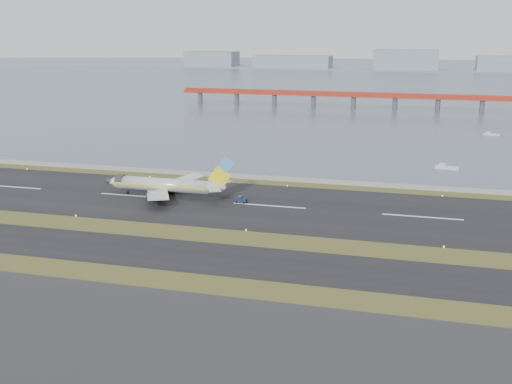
% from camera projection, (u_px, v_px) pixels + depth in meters
% --- Properties ---
extents(ground, '(1000.00, 1000.00, 0.00)m').
position_uv_depth(ground, '(237.00, 241.00, 144.30)').
color(ground, '#3F4C1B').
rests_on(ground, ground).
extents(apron_strip, '(1000.00, 50.00, 0.10)m').
position_uv_depth(apron_strip, '(126.00, 359.00, 92.91)').
color(apron_strip, '#29292B').
rests_on(apron_strip, ground).
extents(taxiway_strip, '(1000.00, 18.00, 0.10)m').
position_uv_depth(taxiway_strip, '(220.00, 259.00, 133.08)').
color(taxiway_strip, black).
rests_on(taxiway_strip, ground).
extents(runway_strip, '(1000.00, 45.00, 0.10)m').
position_uv_depth(runway_strip, '(269.00, 206.00, 172.31)').
color(runway_strip, black).
rests_on(runway_strip, ground).
extents(seawall, '(1000.00, 2.50, 1.00)m').
position_uv_depth(seawall, '(293.00, 179.00, 200.22)').
color(seawall, gray).
rests_on(seawall, ground).
extents(bay_water, '(1400.00, 800.00, 1.30)m').
position_uv_depth(bay_water, '(386.00, 81.00, 574.00)').
color(bay_water, '#4A5869').
rests_on(bay_water, ground).
extents(red_pier, '(260.00, 5.00, 10.20)m').
position_uv_depth(red_pier, '(395.00, 97.00, 370.92)').
color(red_pier, '#9F2B1B').
rests_on(red_pier, ground).
extents(far_shoreline, '(1400.00, 80.00, 60.50)m').
position_uv_depth(far_shoreline, '(409.00, 64.00, 718.47)').
color(far_shoreline, gray).
rests_on(far_shoreline, ground).
extents(airliner, '(38.52, 32.89, 12.80)m').
position_uv_depth(airliner, '(168.00, 185.00, 180.56)').
color(airliner, silver).
rests_on(airliner, ground).
extents(pushback_tug, '(3.12, 1.98, 1.92)m').
position_uv_depth(pushback_tug, '(241.00, 200.00, 175.05)').
color(pushback_tug, '#15203A').
rests_on(pushback_tug, ground).
extents(workboat_near, '(8.23, 3.77, 1.93)m').
position_uv_depth(workboat_near, '(446.00, 167.00, 216.84)').
color(workboat_near, silver).
rests_on(workboat_near, ground).
extents(workboat_far, '(7.08, 3.24, 1.66)m').
position_uv_depth(workboat_far, '(491.00, 134.00, 284.10)').
color(workboat_far, silver).
rests_on(workboat_far, ground).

